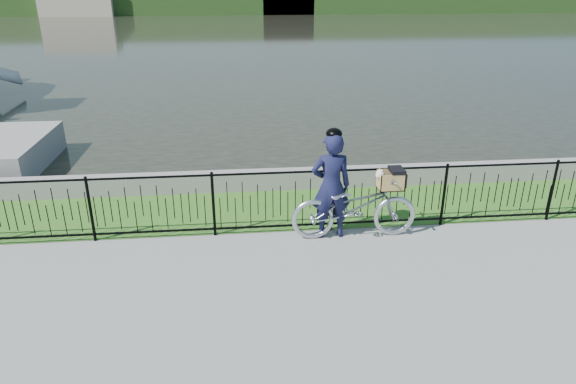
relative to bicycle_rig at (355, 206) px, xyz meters
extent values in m
plane|color=gray|center=(-1.35, -1.32, -0.56)|extent=(120.00, 120.00, 0.00)
cube|color=#35651F|center=(-1.35, 1.28, -0.56)|extent=(60.00, 2.00, 0.01)
plane|color=#26271D|center=(-1.35, 31.68, -0.56)|extent=(120.00, 120.00, 0.00)
cube|color=gray|center=(-1.35, 2.28, -0.36)|extent=(60.00, 0.30, 0.40)
cube|color=#27461B|center=(-1.35, 58.68, 0.94)|extent=(120.00, 6.00, 3.00)
cube|color=#AC9C8A|center=(4.65, 57.18, 1.04)|extent=(6.00, 3.00, 3.20)
imported|color=#B3B7BF|center=(-0.01, 0.00, -0.01)|extent=(2.11, 0.73, 1.11)
cube|color=black|center=(0.58, 0.00, 0.29)|extent=(0.38, 0.18, 0.02)
cube|color=#A5864C|center=(0.58, 0.00, 0.30)|extent=(0.41, 0.31, 0.01)
cube|color=#A5864C|center=(0.58, 0.15, 0.44)|extent=(0.41, 0.02, 0.29)
cube|color=#A5864C|center=(0.58, -0.15, 0.44)|extent=(0.41, 0.02, 0.29)
cube|color=#A5864C|center=(0.78, 0.00, 0.44)|extent=(0.01, 0.31, 0.29)
cube|color=#A5864C|center=(0.38, 0.00, 0.44)|extent=(0.02, 0.31, 0.29)
cube|color=black|center=(0.67, 0.00, 0.61)|extent=(0.23, 0.32, 0.06)
cube|color=black|center=(0.79, 0.00, 0.47)|extent=(0.02, 0.32, 0.23)
ellipsoid|color=silver|center=(0.56, 0.00, 0.42)|extent=(0.31, 0.22, 0.20)
sphere|color=silver|center=(0.39, -0.02, 0.56)|extent=(0.15, 0.15, 0.15)
sphere|color=silver|center=(0.34, -0.04, 0.53)|extent=(0.07, 0.07, 0.07)
sphere|color=black|center=(0.32, -0.05, 0.53)|extent=(0.02, 0.02, 0.02)
cone|color=olive|center=(0.39, 0.04, 0.62)|extent=(0.06, 0.08, 0.08)
cone|color=olive|center=(0.41, -0.06, 0.62)|extent=(0.06, 0.08, 0.08)
imported|color=#131535|center=(-0.40, 0.06, 0.35)|extent=(0.67, 0.45, 1.82)
ellipsoid|color=black|center=(-0.40, 0.06, 1.23)|extent=(0.26, 0.29, 0.18)
camera|label=1|loc=(-1.90, -7.65, 3.52)|focal=32.00mm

